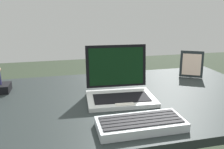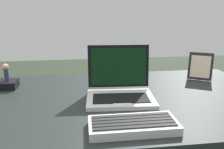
{
  "view_description": "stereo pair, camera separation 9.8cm",
  "coord_description": "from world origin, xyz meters",
  "px_view_note": "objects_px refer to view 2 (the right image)",
  "views": [
    {
      "loc": [
        -0.23,
        -0.94,
        1.11
      ],
      "look_at": [
        -0.02,
        -0.03,
        0.83
      ],
      "focal_mm": 36.23,
      "sensor_mm": 36.0,
      "label": 1
    },
    {
      "loc": [
        -0.13,
        -0.96,
        1.11
      ],
      "look_at": [
        -0.02,
        -0.03,
        0.83
      ],
      "focal_mm": 36.23,
      "sensor_mm": 36.0,
      "label": 2
    }
  ],
  "objects_px": {
    "external_keyboard": "(133,125)",
    "figurine_stand": "(8,84)",
    "photo_frame": "(200,67)",
    "figurine": "(6,71)",
    "laptop_front": "(120,88)"
  },
  "relations": [
    {
      "from": "external_keyboard",
      "to": "figurine_stand",
      "type": "xyz_separation_m",
      "value": [
        -0.55,
        0.49,
        0.0
      ]
    },
    {
      "from": "external_keyboard",
      "to": "photo_frame",
      "type": "xyz_separation_m",
      "value": [
        0.49,
        0.5,
        0.06
      ]
    },
    {
      "from": "figurine_stand",
      "to": "figurine",
      "type": "xyz_separation_m",
      "value": [
        0.0,
        0.0,
        0.07
      ]
    },
    {
      "from": "external_keyboard",
      "to": "figurine_stand",
      "type": "height_order",
      "value": "figurine_stand"
    },
    {
      "from": "photo_frame",
      "to": "figurine_stand",
      "type": "bearing_deg",
      "value": -179.46
    },
    {
      "from": "photo_frame",
      "to": "figurine",
      "type": "height_order",
      "value": "photo_frame"
    },
    {
      "from": "figurine_stand",
      "to": "figurine",
      "type": "height_order",
      "value": "figurine"
    },
    {
      "from": "photo_frame",
      "to": "figurine_stand",
      "type": "distance_m",
      "value": 1.05
    },
    {
      "from": "laptop_front",
      "to": "photo_frame",
      "type": "relative_size",
      "value": 2.0
    },
    {
      "from": "laptop_front",
      "to": "figurine",
      "type": "relative_size",
      "value": 3.45
    },
    {
      "from": "laptop_front",
      "to": "external_keyboard",
      "type": "height_order",
      "value": "laptop_front"
    },
    {
      "from": "laptop_front",
      "to": "photo_frame",
      "type": "distance_m",
      "value": 0.54
    },
    {
      "from": "photo_frame",
      "to": "figurine",
      "type": "xyz_separation_m",
      "value": [
        -1.04,
        -0.01,
        0.01
      ]
    },
    {
      "from": "external_keyboard",
      "to": "figurine",
      "type": "bearing_deg",
      "value": 138.57
    },
    {
      "from": "laptop_front",
      "to": "external_keyboard",
      "type": "relative_size",
      "value": 1.03
    }
  ]
}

